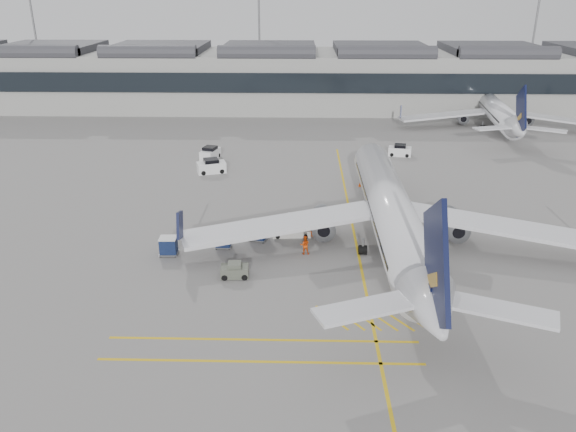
{
  "coord_description": "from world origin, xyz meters",
  "views": [
    {
      "loc": [
        4.62,
        -43.34,
        23.3
      ],
      "look_at": [
        3.43,
        3.38,
        4.0
      ],
      "focal_mm": 35.0,
      "sensor_mm": 36.0,
      "label": 1
    }
  ],
  "objects_px": {
    "pushback_tug": "(235,271)",
    "ramp_agent_a": "(311,230)",
    "baggage_cart_a": "(258,230)",
    "airliner_main": "(391,213)",
    "belt_loader": "(290,231)",
    "ramp_agent_b": "(305,245)"
  },
  "relations": [
    {
      "from": "belt_loader",
      "to": "pushback_tug",
      "type": "relative_size",
      "value": 1.88
    },
    {
      "from": "belt_loader",
      "to": "ramp_agent_b",
      "type": "relative_size",
      "value": 2.51
    },
    {
      "from": "baggage_cart_a",
      "to": "ramp_agent_b",
      "type": "relative_size",
      "value": 1.18
    },
    {
      "from": "airliner_main",
      "to": "ramp_agent_a",
      "type": "distance_m",
      "value": 8.15
    },
    {
      "from": "ramp_agent_a",
      "to": "pushback_tug",
      "type": "height_order",
      "value": "ramp_agent_a"
    },
    {
      "from": "airliner_main",
      "to": "belt_loader",
      "type": "bearing_deg",
      "value": 168.03
    },
    {
      "from": "baggage_cart_a",
      "to": "ramp_agent_a",
      "type": "xyz_separation_m",
      "value": [
        5.22,
        0.87,
        -0.24
      ]
    },
    {
      "from": "baggage_cart_a",
      "to": "ramp_agent_b",
      "type": "distance_m",
      "value": 5.47
    },
    {
      "from": "belt_loader",
      "to": "ramp_agent_b",
      "type": "bearing_deg",
      "value": -74.75
    },
    {
      "from": "airliner_main",
      "to": "belt_loader",
      "type": "xyz_separation_m",
      "value": [
        -9.59,
        2.03,
        -2.85
      ]
    },
    {
      "from": "airliner_main",
      "to": "pushback_tug",
      "type": "xyz_separation_m",
      "value": [
        -14.18,
        -6.67,
        -2.8
      ]
    },
    {
      "from": "airliner_main",
      "to": "belt_loader",
      "type": "relative_size",
      "value": 9.4
    },
    {
      "from": "ramp_agent_a",
      "to": "pushback_tug",
      "type": "xyz_separation_m",
      "value": [
        -6.67,
        -8.48,
        -0.19
      ]
    },
    {
      "from": "baggage_cart_a",
      "to": "pushback_tug",
      "type": "relative_size",
      "value": 0.88
    },
    {
      "from": "baggage_cart_a",
      "to": "pushback_tug",
      "type": "height_order",
      "value": "baggage_cart_a"
    },
    {
      "from": "ramp_agent_a",
      "to": "airliner_main",
      "type": "bearing_deg",
      "value": -65.33
    },
    {
      "from": "pushback_tug",
      "to": "ramp_agent_a",
      "type": "bearing_deg",
      "value": 47.94
    },
    {
      "from": "baggage_cart_a",
      "to": "pushback_tug",
      "type": "bearing_deg",
      "value": -83.66
    },
    {
      "from": "airliner_main",
      "to": "pushback_tug",
      "type": "height_order",
      "value": "airliner_main"
    },
    {
      "from": "baggage_cart_a",
      "to": "ramp_agent_a",
      "type": "relative_size",
      "value": 1.39
    },
    {
      "from": "pushback_tug",
      "to": "ramp_agent_b",
      "type": "bearing_deg",
      "value": 33.57
    },
    {
      "from": "pushback_tug",
      "to": "baggage_cart_a",
      "type": "bearing_deg",
      "value": 75.35
    }
  ]
}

